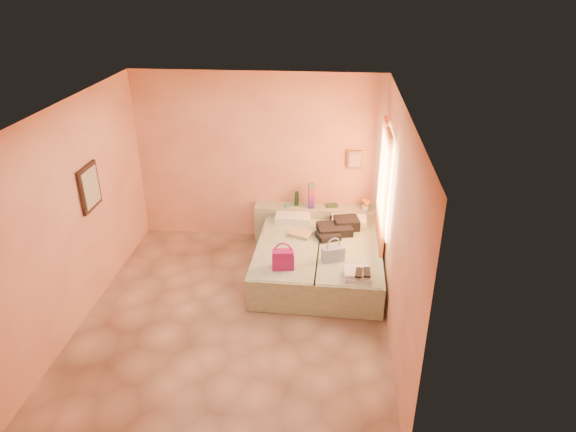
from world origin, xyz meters
name	(u,v)px	position (x,y,z in m)	size (l,w,h in m)	color
ground	(237,313)	(0.00, 0.00, 0.00)	(4.50, 4.50, 0.00)	tan
room_walls	(255,175)	(0.21, 0.57, 1.79)	(4.02, 4.51, 2.81)	#FAB785
headboard_ledge	(317,224)	(0.98, 2.10, 0.33)	(2.05, 0.30, 0.65)	#ABB998
bed_left	(288,260)	(0.60, 1.05, 0.25)	(0.90, 2.00, 0.50)	#B4C9A2
bed_right	(349,263)	(1.50, 1.03, 0.25)	(0.90, 2.00, 0.50)	#B4C9A2
water_bottle	(297,199)	(0.63, 2.13, 0.77)	(0.07, 0.07, 0.24)	#153A1C
rainbow_box	(311,196)	(0.88, 2.07, 0.86)	(0.09, 0.09, 0.42)	#AA156A
small_dish	(287,205)	(0.49, 2.08, 0.67)	(0.13, 0.13, 0.03)	#4D8D6F
green_book	(332,205)	(1.21, 2.15, 0.67)	(0.19, 0.14, 0.03)	#26472E
flower_vase	(366,203)	(1.76, 2.06, 0.77)	(0.18, 0.18, 0.24)	white
magenta_handbag	(283,259)	(0.59, 0.41, 0.64)	(0.30, 0.17, 0.28)	#AA156A
khaki_garment	(301,234)	(0.76, 1.37, 0.53)	(0.32, 0.25, 0.05)	tan
clothes_pile	(337,228)	(1.32, 1.50, 0.58)	(0.56, 0.56, 0.17)	black
blue_handbag	(333,254)	(1.26, 0.68, 0.60)	(0.31, 0.13, 0.20)	#4562A7
towel_stack	(358,274)	(1.60, 0.26, 0.55)	(0.35, 0.30, 0.10)	white
sandal_pair	(363,273)	(1.66, 0.21, 0.61)	(0.17, 0.23, 0.02)	black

